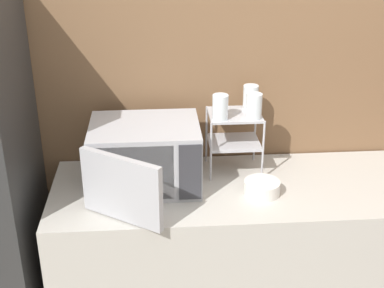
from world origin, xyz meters
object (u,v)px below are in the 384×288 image
at_px(glass_back_right, 251,97).
at_px(bowl, 262,188).
at_px(microwave, 144,157).
at_px(dish_rack, 234,130).
at_px(glass_front_right, 254,106).
at_px(glass_front_left, 220,107).

bearing_deg(glass_back_right, bowl, -87.59).
relative_size(microwave, dish_rack, 2.08).
distance_m(microwave, dish_rack, 0.45).
xyz_separation_m(microwave, dish_rack, (0.43, 0.12, 0.06)).
bearing_deg(bowl, microwave, 167.24).
xyz_separation_m(glass_back_right, glass_front_right, (-0.00, -0.12, 0.00)).
relative_size(microwave, glass_front_left, 5.31).
xyz_separation_m(microwave, glass_back_right, (0.51, 0.18, 0.21)).
distance_m(glass_back_right, bowl, 0.44).
distance_m(dish_rack, glass_back_right, 0.17).
bearing_deg(microwave, glass_front_right, 7.38).
xyz_separation_m(glass_back_right, bowl, (0.01, -0.30, -0.32)).
xyz_separation_m(dish_rack, bowl, (0.10, -0.24, -0.18)).
bearing_deg(glass_front_right, microwave, -172.62).
distance_m(microwave, glass_front_left, 0.41).
distance_m(glass_back_right, glass_front_right, 0.12).
relative_size(dish_rack, bowl, 1.82).
height_order(glass_front_left, glass_front_right, same).
height_order(glass_front_right, bowl, glass_front_right).
xyz_separation_m(glass_front_left, glass_back_right, (0.16, 0.12, 0.00)).
bearing_deg(glass_front_right, dish_rack, 142.88).
relative_size(microwave, glass_front_right, 5.31).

